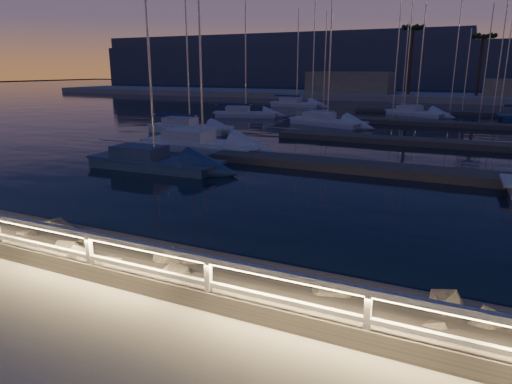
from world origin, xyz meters
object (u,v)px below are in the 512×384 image
Objects in this scene: sailboat_b at (152,160)px; sailboat_j at (326,121)px; sailboat_f at (200,143)px; sailboat_m at (295,103)px; sailboat_n at (415,112)px; sailboat_e at (188,127)px; guard_rail at (305,291)px; sailboat_i at (244,113)px.

sailboat_j is at bearing 80.99° from sailboat_b.
sailboat_b is at bearing -83.03° from sailboat_f.
sailboat_m reaches higher than sailboat_n.
sailboat_m is 17.48m from sailboat_n.
sailboat_f is at bearing -74.14° from sailboat_m.
sailboat_e is at bearing 128.80° from sailboat_f.
sailboat_n is at bearing 71.68° from sailboat_f.
sailboat_j reaches higher than sailboat_e.
sailboat_j is at bearing -56.95° from sailboat_m.
sailboat_n is (16.38, -6.12, -0.04)m from sailboat_m.
sailboat_e is 26.75m from sailboat_n.
guard_rail is 17.47m from sailboat_b.
sailboat_e is 12.81m from sailboat_j.
sailboat_n is at bearing 82.64° from sailboat_j.
sailboat_n is (8.90, 34.67, -0.02)m from sailboat_b.
sailboat_e is at bearing -82.36° from sailboat_m.
sailboat_n is at bearing 51.91° from sailboat_e.
sailboat_b reaches higher than sailboat_i.
sailboat_n is (6.27, 12.77, -0.02)m from sailboat_j.
guard_rail is at bearing -45.60° from sailboat_b.
sailboat_b reaches higher than sailboat_n.
sailboat_e is (-18.79, 24.54, -0.94)m from guard_rail.
sailboat_e reaches higher than sailboat_i.
sailboat_i is (-1.32, 12.73, -0.01)m from sailboat_e.
guard_rail is 3.76× the size of sailboat_i.
sailboat_f is 30.45m from sailboat_n.
sailboat_f is at bearing 126.94° from guard_rail.
sailboat_e is 0.86× the size of sailboat_f.
sailboat_j reaches higher than sailboat_b.
sailboat_b is at bearing -74.71° from sailboat_m.
guard_rail is at bearing -54.72° from sailboat_j.
sailboat_b is at bearing -93.04° from sailboat_i.
guard_rail is 30.92m from sailboat_e.
sailboat_n is at bearing 73.44° from sailboat_b.
sailboat_e is 0.95× the size of sailboat_j.
guard_rail is 46.83m from sailboat_n.
sailboat_m reaches higher than sailboat_e.
sailboat_i is at bearing -179.74° from sailboat_j.
sailboat_f is 20.63m from sailboat_i.
sailboat_b reaches higher than guard_rail.
sailboat_m is (-6.77, 35.01, -0.01)m from sailboat_f.
sailboat_n is (16.35, 9.39, -0.02)m from sailboat_i.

